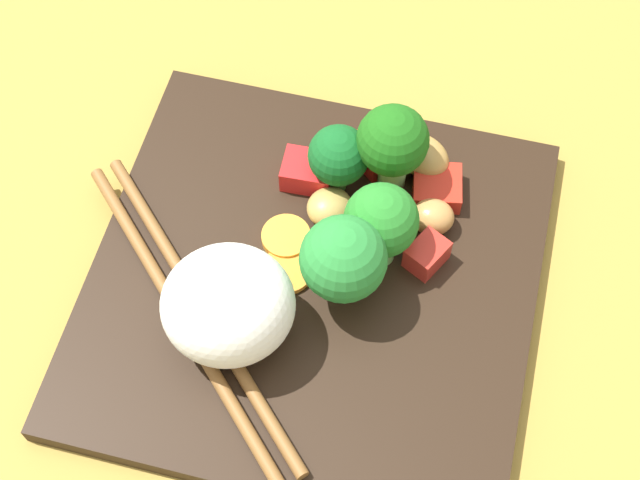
# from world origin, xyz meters

# --- Properties ---
(ground_plane) EXTENTS (1.10, 1.10, 0.02)m
(ground_plane) POSITION_xyz_m (0.00, 0.00, -0.01)
(ground_plane) COLOR olive
(square_plate) EXTENTS (0.27, 0.27, 0.01)m
(square_plate) POSITION_xyz_m (0.00, 0.00, 0.01)
(square_plate) COLOR black
(square_plate) RESTS_ON ground_plane
(rice_mound) EXTENTS (0.09, 0.09, 0.07)m
(rice_mound) POSITION_xyz_m (-0.04, -0.04, 0.05)
(rice_mound) COLOR white
(rice_mound) RESTS_ON square_plate
(broccoli_floret_0) EXTENTS (0.04, 0.04, 0.06)m
(broccoli_floret_0) POSITION_xyz_m (0.03, 0.03, 0.05)
(broccoli_floret_0) COLOR #72BD5B
(broccoli_floret_0) RESTS_ON square_plate
(broccoli_floret_1) EXTENTS (0.05, 0.05, 0.07)m
(broccoli_floret_1) POSITION_xyz_m (0.02, -0.01, 0.05)
(broccoli_floret_1) COLOR #7BB55A
(broccoli_floret_1) RESTS_ON square_plate
(broccoli_floret_2) EXTENTS (0.04, 0.04, 0.05)m
(broccoli_floret_2) POSITION_xyz_m (0.00, 0.07, 0.04)
(broccoli_floret_2) COLOR #5D9840
(broccoli_floret_2) RESTS_ON square_plate
(broccoli_floret_3) EXTENTS (0.04, 0.04, 0.07)m
(broccoli_floret_3) POSITION_xyz_m (0.03, 0.08, 0.06)
(broccoli_floret_3) COLOR #66A054
(broccoli_floret_3) RESTS_ON square_plate
(carrot_slice_0) EXTENTS (0.04, 0.04, 0.00)m
(carrot_slice_0) POSITION_xyz_m (-0.02, -0.00, 0.02)
(carrot_slice_0) COLOR orange
(carrot_slice_0) RESTS_ON square_plate
(carrot_slice_1) EXTENTS (0.04, 0.04, 0.01)m
(carrot_slice_1) POSITION_xyz_m (0.02, 0.04, 0.02)
(carrot_slice_1) COLOR orange
(carrot_slice_1) RESTS_ON square_plate
(carrot_slice_2) EXTENTS (0.04, 0.04, 0.01)m
(carrot_slice_2) POSITION_xyz_m (-0.02, 0.02, 0.02)
(carrot_slice_2) COLOR orange
(carrot_slice_2) RESTS_ON square_plate
(pepper_chunk_0) EXTENTS (0.03, 0.03, 0.02)m
(pepper_chunk_0) POSITION_xyz_m (-0.02, 0.07, 0.02)
(pepper_chunk_0) COLOR red
(pepper_chunk_0) RESTS_ON square_plate
(pepper_chunk_1) EXTENTS (0.03, 0.03, 0.02)m
(pepper_chunk_1) POSITION_xyz_m (0.06, 0.03, 0.02)
(pepper_chunk_1) COLOR red
(pepper_chunk_1) RESTS_ON square_plate
(pepper_chunk_2) EXTENTS (0.04, 0.04, 0.02)m
(pepper_chunk_2) POSITION_xyz_m (0.02, 0.10, 0.02)
(pepper_chunk_2) COLOR red
(pepper_chunk_2) RESTS_ON square_plate
(pepper_chunk_3) EXTENTS (0.03, 0.03, 0.01)m
(pepper_chunk_3) POSITION_xyz_m (0.06, 0.08, 0.02)
(pepper_chunk_3) COLOR red
(pepper_chunk_3) RESTS_ON square_plate
(chicken_piece_0) EXTENTS (0.04, 0.04, 0.02)m
(chicken_piece_0) POSITION_xyz_m (-0.00, 0.05, 0.02)
(chicken_piece_0) COLOR #AE8F47
(chicken_piece_0) RESTS_ON square_plate
(chicken_piece_1) EXTENTS (0.03, 0.03, 0.02)m
(chicken_piece_1) POSITION_xyz_m (0.06, 0.05, 0.02)
(chicken_piece_1) COLOR #C08548
(chicken_piece_1) RESTS_ON square_plate
(chicken_piece_3) EXTENTS (0.05, 0.04, 0.02)m
(chicken_piece_3) POSITION_xyz_m (0.05, 0.09, 0.03)
(chicken_piece_3) COLOR #B18644
(chicken_piece_3) RESTS_ON square_plate
(chopstick_pair) EXTENTS (0.18, 0.19, 0.01)m
(chopstick_pair) POSITION_xyz_m (-0.06, -0.04, 0.02)
(chopstick_pair) COLOR brown
(chopstick_pair) RESTS_ON square_plate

